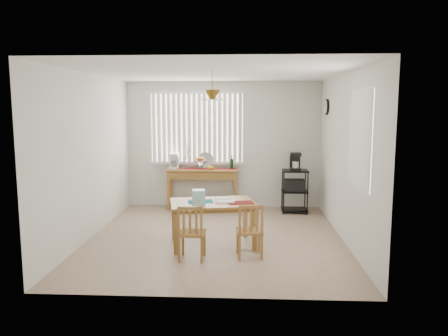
# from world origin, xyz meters

# --- Properties ---
(ground) EXTENTS (4.00, 4.50, 0.01)m
(ground) POSITION_xyz_m (0.00, 0.00, -0.01)
(ground) COLOR #9F846C
(room_shell) EXTENTS (4.20, 4.70, 2.70)m
(room_shell) POSITION_xyz_m (0.00, 0.02, 1.69)
(room_shell) COLOR silver
(room_shell) RESTS_ON ground
(sideboard) EXTENTS (1.46, 0.41, 0.82)m
(sideboard) POSITION_xyz_m (-0.41, 2.02, 0.62)
(sideboard) COLOR olive
(sideboard) RESTS_ON ground
(sideboard_items) EXTENTS (1.39, 0.34, 0.63)m
(sideboard_items) POSITION_xyz_m (-0.65, 2.04, 0.96)
(sideboard_items) COLOR maroon
(sideboard_items) RESTS_ON sideboard
(wire_cart) EXTENTS (0.50, 0.40, 0.85)m
(wire_cart) POSITION_xyz_m (1.44, 1.77, 0.51)
(wire_cart) COLOR black
(wire_cart) RESTS_ON ground
(cart_items) EXTENTS (0.20, 0.24, 0.35)m
(cart_items) POSITION_xyz_m (1.44, 1.78, 1.01)
(cart_items) COLOR black
(cart_items) RESTS_ON wire_cart
(dining_table) EXTENTS (1.38, 1.03, 0.67)m
(dining_table) POSITION_xyz_m (-0.02, -0.39, 0.59)
(dining_table) COLOR olive
(dining_table) RESTS_ON ground
(table_items) EXTENTS (1.02, 0.46, 0.21)m
(table_items) POSITION_xyz_m (-0.12, -0.52, 0.75)
(table_items) COLOR #146871
(table_items) RESTS_ON dining_table
(chair_left) EXTENTS (0.36, 0.36, 0.77)m
(chair_left) POSITION_xyz_m (-0.26, -1.06, 0.38)
(chair_left) COLOR olive
(chair_left) RESTS_ON ground
(chair_right) EXTENTS (0.39, 0.39, 0.77)m
(chair_right) POSITION_xyz_m (0.53, -0.91, 0.38)
(chair_right) COLOR olive
(chair_right) RESTS_ON ground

